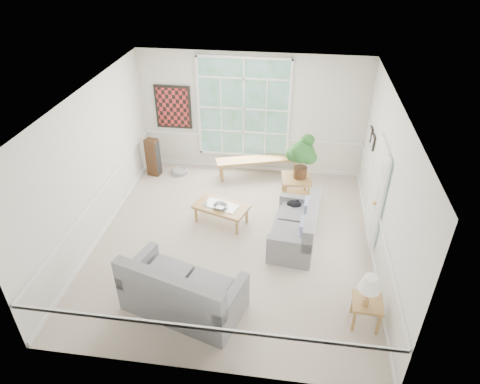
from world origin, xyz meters
name	(u,v)px	position (x,y,z in m)	size (l,w,h in m)	color
floor	(234,240)	(0.00, 0.00, -0.01)	(5.50, 6.00, 0.01)	#AD9E90
ceiling	(232,99)	(0.00, 0.00, 3.00)	(5.50, 6.00, 0.02)	white
wall_back	(252,114)	(0.00, 3.00, 1.50)	(5.50, 0.02, 3.00)	silver
wall_front	(197,297)	(0.00, -3.00, 1.50)	(5.50, 0.02, 3.00)	silver
wall_left	(92,167)	(-2.75, 0.00, 1.50)	(0.02, 6.00, 3.00)	silver
wall_right	(386,188)	(2.75, 0.00, 1.50)	(0.02, 6.00, 3.00)	silver
window_back	(243,109)	(-0.20, 2.96, 1.65)	(2.30, 0.08, 2.40)	white
entry_door	(375,191)	(2.71, 0.60, 1.05)	(0.08, 0.90, 2.10)	white
door_sidelight	(381,205)	(2.71, -0.03, 1.15)	(0.08, 0.26, 1.90)	white
wall_art	(173,107)	(-1.95, 2.95, 1.60)	(0.90, 0.06, 1.10)	maroon
wall_frame_near	(373,142)	(2.71, 1.75, 1.55)	(0.04, 0.26, 0.32)	black
wall_frame_far	(370,134)	(2.71, 2.15, 1.55)	(0.04, 0.26, 0.32)	black
loveseat_right	(295,224)	(1.20, 0.15, 0.44)	(0.84, 1.61, 0.87)	slate
loveseat_front	(183,285)	(-0.55, -1.87, 0.52)	(1.93, 1.00, 1.04)	slate
coffee_table	(221,214)	(-0.36, 0.59, 0.21)	(1.12, 0.61, 0.42)	#9E7440
pewter_bowl	(220,206)	(-0.37, 0.52, 0.46)	(0.34, 0.34, 0.08)	#949499
window_bench	(257,167)	(0.20, 2.65, 0.24)	(2.06, 0.40, 0.48)	#9E7440
end_table	(295,189)	(1.18, 1.62, 0.32)	(0.63, 0.63, 0.63)	#9E7440
houseplant	(301,157)	(1.25, 1.64, 1.14)	(0.60, 0.60, 1.03)	#225520
side_table	(365,312)	(2.40, -1.79, 0.24)	(0.47, 0.47, 0.48)	#9E7440
table_lamp	(368,291)	(2.35, -1.86, 0.77)	(0.34, 0.34, 0.59)	silver
pet_bed	(180,171)	(-1.77, 2.48, 0.06)	(0.42, 0.42, 0.12)	gray
floor_speaker	(153,157)	(-2.40, 2.36, 0.49)	(0.30, 0.24, 0.97)	#392111
cat	(294,204)	(1.16, 0.72, 0.52)	(0.31, 0.22, 0.14)	black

